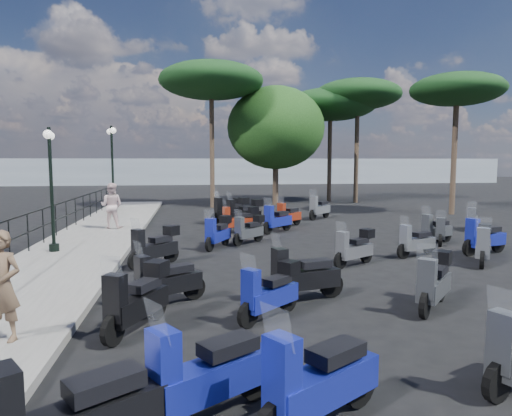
{
  "coord_description": "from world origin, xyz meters",
  "views": [
    {
      "loc": [
        -3.1,
        -11.66,
        2.75
      ],
      "look_at": [
        -1.01,
        3.14,
        1.2
      ],
      "focal_mm": 32.0,
      "sensor_mm": 36.0,
      "label": 1
    }
  ],
  "objects": [
    {
      "name": "ground",
      "position": [
        0.0,
        0.0,
        0.0
      ],
      "size": [
        120.0,
        120.0,
        0.0
      ],
      "primitive_type": "plane",
      "color": "black",
      "rests_on": "ground"
    },
    {
      "name": "sidewalk",
      "position": [
        -6.5,
        3.0,
        0.07
      ],
      "size": [
        3.0,
        30.0,
        0.15
      ],
      "primitive_type": "cube",
      "color": "slate",
      "rests_on": "ground"
    },
    {
      "name": "railing",
      "position": [
        -7.8,
        2.8,
        0.9
      ],
      "size": [
        0.04,
        26.04,
        1.1
      ],
      "color": "black",
      "rests_on": "sidewalk"
    },
    {
      "name": "lamp_post_1",
      "position": [
        -7.07,
        2.01,
        2.17
      ],
      "size": [
        0.42,
        1.03,
        3.54
      ],
      "rotation": [
        0.0,
        0.0,
        0.21
      ],
      "color": "black",
      "rests_on": "sidewalk"
    },
    {
      "name": "lamp_post_2",
      "position": [
        -7.18,
        12.98,
        2.66
      ],
      "size": [
        0.64,
        1.24,
        4.4
      ],
      "rotation": [
        0.0,
        0.0,
        0.34
      ],
      "color": "black",
      "rests_on": "sidewalk"
    },
    {
      "name": "woman",
      "position": [
        -5.84,
        -4.8,
        0.96
      ],
      "size": [
        0.67,
        0.53,
        1.61
      ],
      "primitive_type": "imported",
      "rotation": [
        0.0,
        0.0,
        -0.28
      ],
      "color": "brown",
      "rests_on": "sidewalk"
    },
    {
      "name": "pedestrian_far",
      "position": [
        -6.18,
        6.43,
        1.03
      ],
      "size": [
        0.97,
        0.83,
        1.76
      ],
      "primitive_type": "imported",
      "rotation": [
        0.0,
        0.0,
        2.93
      ],
      "color": "beige",
      "rests_on": "sidewalk"
    },
    {
      "name": "scooter_1",
      "position": [
        -4.0,
        -4.31,
        0.51
      ],
      "size": [
        0.98,
        1.57,
        1.36
      ],
      "rotation": [
        0.0,
        0.0,
        2.66
      ],
      "color": "black",
      "rests_on": "ground"
    },
    {
      "name": "scooter_2",
      "position": [
        -3.62,
        -3.02,
        0.45
      ],
      "size": [
        1.46,
        0.95,
        1.3
      ],
      "rotation": [
        0.0,
        0.0,
        2.1
      ],
      "color": "black",
      "rests_on": "ground"
    },
    {
      "name": "scooter_3",
      "position": [
        -4.08,
        0.34,
        0.5
      ],
      "size": [
        1.28,
        1.3,
        1.32
      ],
      "rotation": [
        0.0,
        0.0,
        2.36
      ],
      "color": "black",
      "rests_on": "ground"
    },
    {
      "name": "scooter_4",
      "position": [
        -1.24,
        3.22,
        0.45
      ],
      "size": [
        1.19,
        1.15,
        1.2
      ],
      "rotation": [
        0.0,
        0.0,
        2.33
      ],
      "color": "black",
      "rests_on": "ground"
    },
    {
      "name": "scooter_5",
      "position": [
        -1.49,
        8.75,
        0.52
      ],
      "size": [
        1.5,
        1.16,
        1.38
      ],
      "rotation": [
        0.0,
        0.0,
        2.19
      ],
      "color": "black",
      "rests_on": "ground"
    },
    {
      "name": "scooter_6",
      "position": [
        -1.86,
        -7.36,
        0.5
      ],
      "size": [
        1.57,
        1.09,
        1.43
      ],
      "rotation": [
        0.0,
        0.0,
        2.14
      ],
      "color": "black",
      "rests_on": "ground"
    },
    {
      "name": "scooter_7",
      "position": [
        -0.98,
        -3.15,
        0.48
      ],
      "size": [
        1.72,
        0.72,
        1.39
      ],
      "rotation": [
        0.0,
        0.0,
        1.83
      ],
      "color": "black",
      "rests_on": "ground"
    },
    {
      "name": "scooter_8",
      "position": [
        -1.78,
        -4.04,
        0.47
      ],
      "size": [
        1.26,
        1.15,
        1.24
      ],
      "rotation": [
        0.0,
        0.0,
        2.29
      ],
      "color": "black",
      "rests_on": "ground"
    },
    {
      "name": "scooter_9",
      "position": [
        -2.3,
        2.57,
        0.49
      ],
      "size": [
        0.94,
        1.48,
        1.29
      ],
      "rotation": [
        0.0,
        0.0,
        2.65
      ],
      "color": "black",
      "rests_on": "ground"
    },
    {
      "name": "scooter_10",
      "position": [
        -1.31,
        5.55,
        0.49
      ],
      "size": [
        1.6,
        0.68,
        1.3
      ],
      "rotation": [
        0.0,
        0.0,
        1.83
      ],
      "color": "black",
      "rests_on": "ground"
    },
    {
      "name": "scooter_11",
      "position": [
        -0.98,
        7.08,
        0.56
      ],
      "size": [
        1.77,
        0.98,
        1.49
      ],
      "rotation": [
        0.0,
        0.0,
        1.98
      ],
      "color": "black",
      "rests_on": "ground"
    },
    {
      "name": "scooter_14",
      "position": [
        1.32,
        -3.95,
        0.5
      ],
      "size": [
        1.25,
        1.34,
        1.33
      ],
      "rotation": [
        0.0,
        0.0,
        2.4
      ],
      "color": "black",
      "rests_on": "ground"
    },
    {
      "name": "scooter_15",
      "position": [
        1.1,
        -0.36,
        0.46
      ],
      "size": [
        1.36,
        0.96,
        1.22
      ],
      "rotation": [
        0.0,
        0.0,
        2.14
      ],
      "color": "black",
      "rests_on": "ground"
    },
    {
      "name": "scooter_16",
      "position": [
        0.11,
        5.39,
        0.48
      ],
      "size": [
        1.34,
        1.25,
        1.38
      ],
      "rotation": [
        0.0,
        0.0,
        2.32
      ],
      "color": "black",
      "rests_on": "ground"
    },
    {
      "name": "scooter_17",
      "position": [
        0.89,
        6.95,
        0.45
      ],
      "size": [
        1.3,
        1.15,
        1.3
      ],
      "rotation": [
        0.0,
        0.0,
        2.29
      ],
      "color": "black",
      "rests_on": "ground"
    },
    {
      "name": "scooter_20",
      "position": [
        4.59,
        -0.64,
        0.5
      ],
      "size": [
        1.12,
        1.44,
        1.33
      ],
      "rotation": [
        0.0,
        0.0,
        2.51
      ],
      "color": "black",
      "rests_on": "ground"
    },
    {
      "name": "scooter_21",
      "position": [
        3.24,
        0.46,
        0.42
      ],
      "size": [
        1.45,
        0.76,
        1.21
      ],
      "rotation": [
        0.0,
        0.0,
        1.96
      ],
      "color": "black",
      "rests_on": "ground"
    },
    {
      "name": "scooter_22",
      "position": [
        4.88,
        2.31,
        0.45
      ],
      "size": [
        1.51,
        0.87,
        1.3
      ],
      "rotation": [
        0.0,
        0.0,
        2.02
      ],
      "color": "black",
      "rests_on": "ground"
    },
    {
      "name": "scooter_23",
      "position": [
        2.85,
        9.13,
        0.49
      ],
      "size": [
        1.34,
        1.34,
        1.43
      ],
      "rotation": [
        0.0,
        0.0,
        2.36
      ],
      "color": "black",
      "rests_on": "ground"
    },
    {
      "name": "scooter_27",
      "position": [
        5.39,
        0.52,
        0.48
      ],
      "size": [
        1.7,
        0.79,
        1.4
      ],
      "rotation": [
        0.0,
        0.0,
        1.89
      ],
      "color": "black",
      "rests_on": "ground"
    },
    {
      "name": "scooter_28",
      "position": [
        4.99,
        2.26,
        0.41
      ],
      "size": [
        0.79,
        1.38,
        1.18
      ],
      "rotation": [
        0.0,
        0.0,
        2.7
      ],
      "color": "black",
      "rests_on": "ground"
    },
    {
      "name": "scooter_29",
      "position": [
        7.95,
        4.96,
        0.41
      ],
      "size": [
        0.98,
        1.24,
        1.19
      ],
      "rotation": [
        0.0,
        0.0,
        2.49
      ],
      "color": "black",
      "rests_on": "ground"
    },
    {
      "name": "scooter_30",
      "position": [
        -2.97,
        -7.04,
        0.5
      ],
      "size": [
        1.57,
        1.09,
        1.43
      ],
      "rotation": [
        0.0,
        0.0,
        2.14
      ],
      "color": "black",
      "rests_on": "ground"
    },
    {
      "name": "scooter_31",
      "position": [
        -1.43,
        8.12,
        0.56
      ],
      "size": [
        1.77,
        0.98,
        1.49
      ],
      "rotation": [
        0.0,
        0.0,
        1.98
      ],
      "color": "black",
      "rests_on": "ground"
    },
    {
      "name": "broadleaf_tree",
      "position": [
        2.11,
        16.49,
        4.77
      ],
      "size": [
        6.02,
        6.02,
        7.34
      ],
      "color": "#38281E",
      "rests_on": "ground"
    },
    {
      "name": "pine_0",
      "position": [
        6.13,
        18.23,
        6.44
      ],
      "size": [
        6.09,
        6.09,
        7.53
      ],
      "color": "#38281E",
      "rests_on": "ground"
    },
    {
      "name": "pine_1",
      "position": [
        7.61,
        17.14,
        6.98
      ],
      "size": [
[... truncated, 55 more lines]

